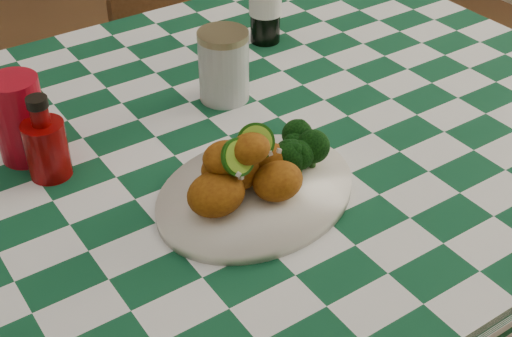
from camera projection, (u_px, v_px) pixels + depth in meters
dining_table at (188, 321)px, 1.38m from camera, size 1.66×1.06×0.79m
plate at (256, 193)px, 1.05m from camera, size 0.36×0.30×0.02m
fried_chicken_pile at (247, 164)px, 1.01m from camera, size 0.16×0.12×0.10m
broccoli_side at (297, 150)px, 1.07m from camera, size 0.08×0.08×0.06m
red_tumbler at (20, 119)px, 1.10m from camera, size 0.09×0.09×0.14m
ketchup_bottle at (44, 137)px, 1.06m from camera, size 0.08×0.08×0.14m
mason_jar at (224, 66)px, 1.25m from camera, size 0.12×0.12×0.13m
wooden_chair_right at (216, 68)px, 2.00m from camera, size 0.48×0.50×0.97m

